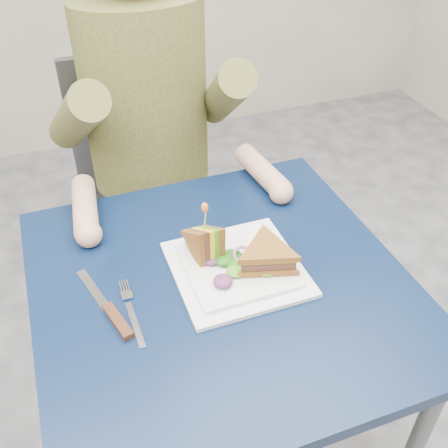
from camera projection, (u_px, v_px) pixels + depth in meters
name	position (u px, v px, depth m)	size (l,w,h in m)	color
table	(221.00, 307.00, 1.12)	(0.75, 0.75, 0.73)	black
chair	(148.00, 180.00, 1.70)	(0.42, 0.40, 0.93)	#47474C
diner	(145.00, 84.00, 1.38)	(0.54, 0.59, 0.74)	#4C4C22
plate	(237.00, 268.00, 1.09)	(0.26, 0.26, 0.02)	white
sandwich_flat	(267.00, 256.00, 1.06)	(0.18, 0.18, 0.05)	brown
sandwich_upright	(206.00, 243.00, 1.08)	(0.08, 0.12, 0.12)	brown
fork	(132.00, 314.00, 0.99)	(0.02, 0.18, 0.01)	silver
knife	(113.00, 315.00, 0.99)	(0.08, 0.22, 0.02)	silver
toothpick	(205.00, 219.00, 1.04)	(0.00, 0.00, 0.06)	tan
toothpick_frill	(205.00, 208.00, 1.02)	(0.01, 0.01, 0.02)	orange
lettuce_spill	(237.00, 256.00, 1.08)	(0.15, 0.13, 0.02)	#337A14
onion_ring	(243.00, 255.00, 1.08)	(0.04, 0.04, 0.01)	#9E4C7A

